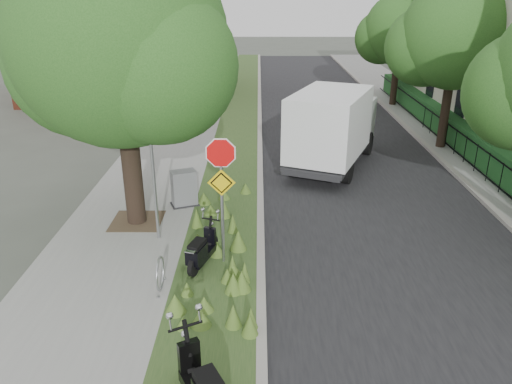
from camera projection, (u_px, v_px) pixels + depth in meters
ground at (282, 279)px, 11.57m from camera, size 120.00×120.00×0.00m
sidewalk_near at (170, 147)px, 20.80m from camera, size 3.50×60.00×0.12m
verge at (236, 147)px, 20.79m from camera, size 2.00×60.00×0.12m
kerb_near at (260, 147)px, 20.79m from camera, size 0.20×60.00×0.13m
road at (344, 149)px, 20.79m from camera, size 7.00×60.00×0.01m
kerb_far at (428, 147)px, 20.75m from camera, size 0.20×60.00×0.13m
footpath_far at (469, 148)px, 20.75m from camera, size 3.20×60.00×0.12m
street_tree_main at (117, 50)px, 12.39m from camera, size 6.21×5.54×7.66m
bare_post at (153, 166)px, 12.43m from camera, size 0.08×0.08×4.00m
bike_hoop at (160, 274)px, 10.83m from camera, size 0.06×0.78×0.77m
sign_assembly at (221, 176)px, 11.22m from camera, size 0.94×0.08×3.22m
fence_far at (447, 133)px, 20.52m from camera, size 0.04×24.00×1.00m
hedge_far at (464, 133)px, 20.52m from camera, size 1.00×24.00×1.10m
brick_building at (112, 23)px, 30.33m from camera, size 9.40×10.40×8.30m
far_tree_b at (454, 40)px, 19.15m from camera, size 4.83×4.31×6.56m
far_tree_c at (399, 33)px, 26.70m from camera, size 4.37×3.89×5.93m
scooter_far at (200, 254)px, 11.67m from camera, size 0.65×1.51×0.74m
box_truck at (333, 125)px, 18.17m from camera, size 4.03×5.83×2.47m
utility_cabinet at (184, 189)px, 15.00m from camera, size 0.96×0.80×1.08m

